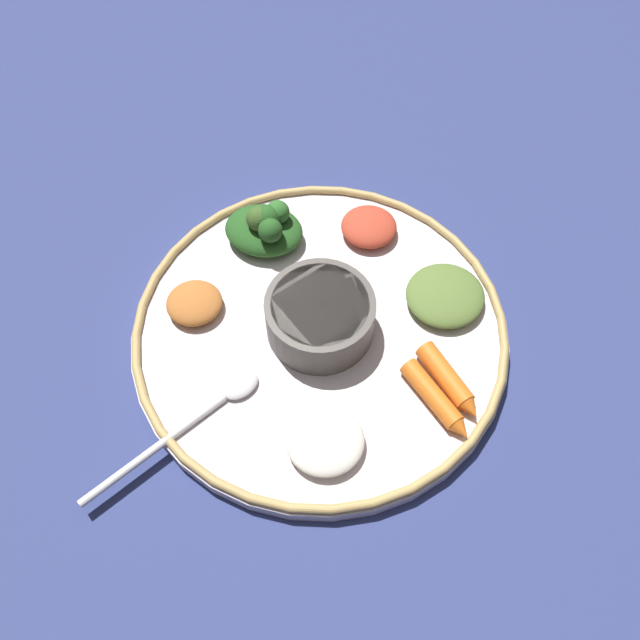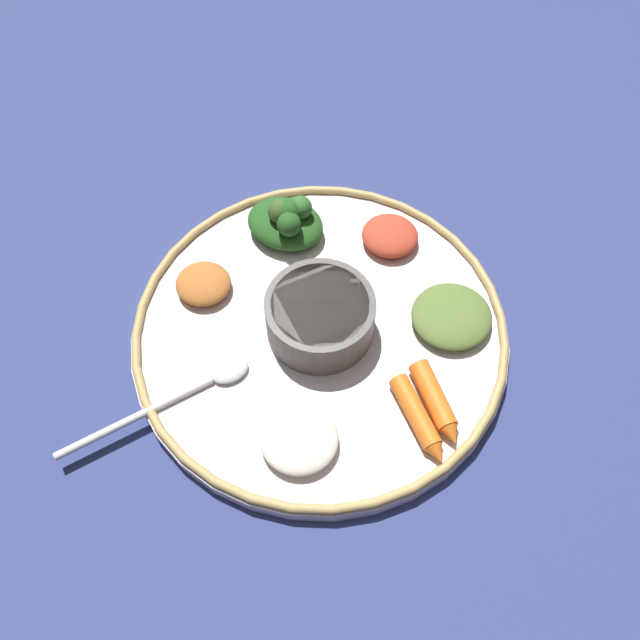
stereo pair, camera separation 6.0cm
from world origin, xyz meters
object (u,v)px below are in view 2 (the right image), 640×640
object	(u,v)px
spoon	(185,393)
carrot_outer	(436,402)
center_bowl	(320,315)
carrot_near_spoon	(418,418)
greens_pile	(286,221)

from	to	relation	value
spoon	carrot_outer	size ratio (longest dim) A/B	2.09
spoon	carrot_outer	bearing A→B (deg)	83.52
center_bowl	spoon	size ratio (longest dim) A/B	0.60
center_bowl	carrot_near_spoon	size ratio (longest dim) A/B	1.20
center_bowl	greens_pile	distance (m)	0.12
greens_pile	center_bowl	bearing A→B (deg)	13.00
carrot_near_spoon	center_bowl	bearing A→B (deg)	-141.84
center_bowl	greens_pile	bearing A→B (deg)	-167.00
greens_pile	carrot_near_spoon	bearing A→B (deg)	25.99
center_bowl	carrot_near_spoon	xyz separation A→B (m)	(0.10, 0.08, -0.01)
spoon	carrot_near_spoon	distance (m)	0.20
center_bowl	spoon	bearing A→B (deg)	-63.70
greens_pile	carrot_outer	size ratio (longest dim) A/B	1.25
carrot_outer	carrot_near_spoon	bearing A→B (deg)	-50.51
greens_pile	carrot_outer	world-z (taller)	greens_pile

